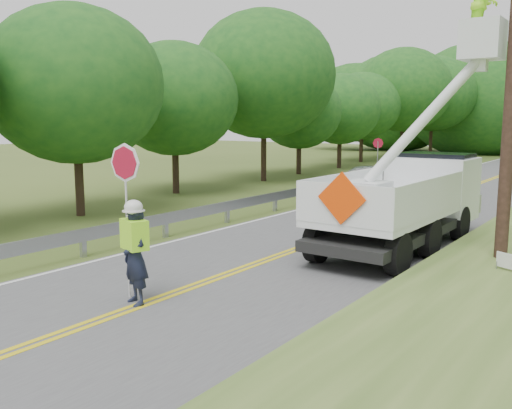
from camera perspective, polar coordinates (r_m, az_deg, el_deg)
The scene contains 10 objects.
ground at distance 9.76m, azimuth -21.57°, elevation -13.16°, with size 140.00×140.00×0.00m, color #3E501F.
road at distance 20.62m, azimuth 13.06°, elevation -1.35°, with size 7.20×96.00×0.03m.
guardrail at distance 23.13m, azimuth 4.76°, elevation 1.28°, with size 0.18×48.00×0.77m.
treeline_left at distance 38.36m, azimuth 7.20°, elevation 11.45°, with size 9.62×55.36×9.82m.
flagger at distance 10.82m, azimuth -12.39°, elevation -4.44°, with size 1.18×0.65×3.07m.
bucket_truck at distance 16.40m, azimuth 16.32°, elevation 1.51°, with size 3.78×7.22×6.99m.
suv_silver at distance 23.00m, azimuth 12.06°, elevation 1.85°, with size 2.80×6.07×1.69m, color #A5A9AC.
suv_darkgrey at distance 29.11m, azimuth 17.31°, elevation 3.03°, with size 2.32×5.71×1.66m, color #3D4146.
stop_sign_permanent at distance 30.11m, azimuth 12.42°, elevation 5.07°, with size 0.54×0.18×2.59m.
yard_sign at distance 13.22m, azimuth 24.35°, elevation -5.42°, with size 0.44×0.22×0.68m.
Camera 1 is at (7.73, -4.79, 3.54)m, focal length 38.84 mm.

